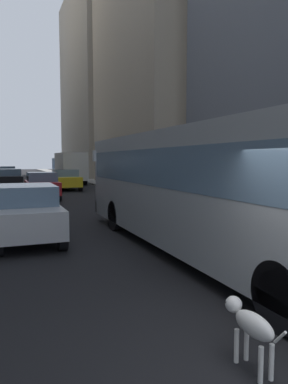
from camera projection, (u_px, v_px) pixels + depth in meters
The scene contains 12 objects.
ground_plane at pixel (38, 183), 36.87m from camera, with size 120.00×120.00×0.00m, color black.
sidewalk_right at pixel (93, 181), 38.94m from camera, with size 2.40×110.00×0.15m, color gray.
building_right_mid at pixel (175, 33), 33.26m from camera, with size 11.47×17.04×28.22m.
building_right_far at pixel (112, 86), 52.55m from camera, with size 11.72×20.41×26.38m.
transit_bus at pixel (200, 183), 9.04m from camera, with size 2.78×11.53×3.05m.
car_grey_wagon at pixel (8, 173), 42.83m from camera, with size 1.79×4.72×1.62m.
car_black_suv at pixel (10, 178), 30.16m from camera, with size 1.82×4.73×1.62m.
car_yellow_taxi at pixel (65, 179), 28.55m from camera, with size 1.93×4.73×1.62m.
car_silver_sedan at pixel (26, 211), 10.73m from camera, with size 1.76×4.73×1.62m.
car_red_coupe at pixel (42, 185), 21.85m from camera, with size 1.80×4.07×1.62m.
box_truck at pixel (69, 167), 35.77m from camera, with size 2.30×7.50×3.05m.
dalmatian_dog at pixel (250, 324), 4.03m from camera, with size 0.22×0.96×0.72m.
Camera 1 is at (-3.43, -3.21, 2.34)m, focal length 33.69 mm.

